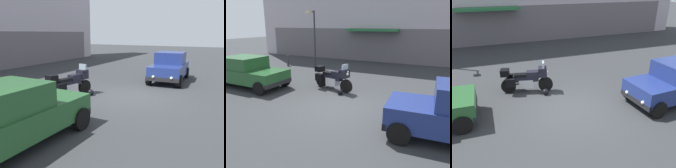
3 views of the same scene
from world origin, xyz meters
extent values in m
plane|color=#2D3033|center=(0.00, 0.00, 0.00)|extent=(80.00, 80.00, 0.00)
cylinder|color=black|center=(-0.56, 1.96, 0.32)|extent=(0.66, 0.28, 0.64)
cylinder|color=black|center=(-2.14, 2.32, 0.32)|extent=(0.66, 0.28, 0.64)
cylinder|color=#B7B7BC|center=(-0.58, 1.96, 0.75)|extent=(0.33, 0.14, 0.68)
cube|color=#B7B7BC|center=(-1.39, 2.15, 0.42)|extent=(0.67, 0.52, 0.36)
cube|color=black|center=(-1.39, 2.15, 0.66)|extent=(1.13, 0.52, 0.28)
cube|color=black|center=(-1.09, 2.08, 0.84)|extent=(0.58, 0.45, 0.24)
cube|color=black|center=(-1.58, 2.19, 0.80)|extent=(0.61, 0.42, 0.12)
cube|color=black|center=(-0.68, 1.98, 0.92)|extent=(0.45, 0.51, 0.40)
cube|color=#8C9EAD|center=(-0.64, 1.97, 1.22)|extent=(0.17, 0.41, 0.28)
sphere|color=#EAEACC|center=(-0.50, 1.94, 0.92)|extent=(0.14, 0.14, 0.14)
cylinder|color=black|center=(-0.75, 2.00, 1.02)|extent=(0.18, 0.61, 0.04)
cylinder|color=#B7B7BC|center=(-1.93, 2.48, 0.30)|extent=(0.56, 0.21, 0.09)
cube|color=black|center=(-1.96, 2.57, 0.58)|extent=(0.43, 0.28, 0.36)
cube|color=black|center=(-2.08, 2.02, 0.58)|extent=(0.43, 0.28, 0.36)
cube|color=black|center=(-2.23, 2.34, 0.95)|extent=(0.44, 0.47, 0.28)
cylinder|color=black|center=(-1.49, 2.36, 0.15)|extent=(0.05, 0.13, 0.29)
sphere|color=black|center=(-0.68, 1.56, 0.14)|extent=(0.28, 0.28, 0.28)
cube|color=navy|center=(4.01, -0.72, 0.66)|extent=(3.89, 1.86, 0.68)
cube|color=navy|center=(4.16, -0.71, 1.32)|extent=(1.69, 1.60, 0.64)
cube|color=#8C9EAD|center=(3.41, -0.75, 1.32)|extent=(0.14, 1.40, 0.54)
cube|color=#8C9EAD|center=(4.91, -0.66, 1.32)|extent=(0.14, 1.40, 0.51)
cube|color=black|center=(2.16, -0.82, 0.42)|extent=(0.22, 1.64, 0.20)
cube|color=black|center=(5.86, -0.61, 0.42)|extent=(0.22, 1.64, 0.20)
cylinder|color=black|center=(2.61, -1.58, 0.32)|extent=(0.65, 0.26, 0.64)
cylinder|color=black|center=(2.52, -0.02, 0.32)|extent=(0.65, 0.26, 0.64)
cylinder|color=black|center=(5.50, -1.41, 0.32)|extent=(0.65, 0.26, 0.64)
cylinder|color=black|center=(5.41, 0.15, 0.32)|extent=(0.65, 0.26, 0.64)
sphere|color=silver|center=(2.14, -1.28, 0.54)|extent=(0.14, 0.14, 0.14)
sphere|color=silver|center=(2.09, -0.38, 0.54)|extent=(0.14, 0.14, 0.14)
cube|color=#235128|center=(-5.73, 0.69, 0.64)|extent=(4.53, 1.83, 0.64)
cube|color=#235128|center=(-5.78, 0.69, 1.26)|extent=(1.93, 1.65, 0.60)
cube|color=#8C9EAD|center=(-4.88, 0.67, 1.26)|extent=(0.08, 1.50, 0.48)
cube|color=black|center=(-3.53, 0.65, 0.42)|extent=(0.15, 1.76, 0.20)
cylinder|color=black|center=(-3.94, -0.18, 0.32)|extent=(0.64, 0.23, 0.64)
cylinder|color=black|center=(-3.91, 1.50, 0.32)|extent=(0.64, 0.23, 0.64)
camera|label=1|loc=(-9.09, -3.84, 2.69)|focal=37.58mm
camera|label=2|loc=(3.49, -7.00, 3.15)|focal=34.59mm
camera|label=3|loc=(-3.02, -7.12, 4.54)|focal=36.98mm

